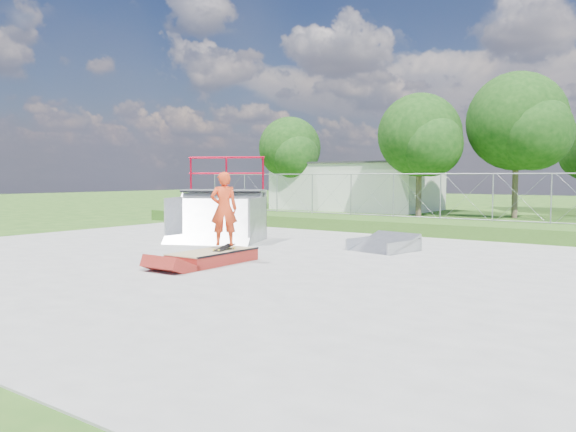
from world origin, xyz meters
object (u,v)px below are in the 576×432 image
object	(u,v)px
flat_bank_ramp	(383,243)
skater	(224,212)
grind_box	(213,258)
quarter_pipe	(215,199)

from	to	relation	value
flat_bank_ramp	skater	distance (m)	4.98
grind_box	quarter_pipe	world-z (taller)	quarter_pipe
quarter_pipe	flat_bank_ramp	bearing A→B (deg)	-11.72
grind_box	flat_bank_ramp	xyz separation A→B (m)	(2.37, 4.61, 0.07)
quarter_pipe	skater	world-z (taller)	quarter_pipe
flat_bank_ramp	skater	size ratio (longest dim) A/B	0.90
grind_box	flat_bank_ramp	size ratio (longest dim) A/B	1.39
grind_box	skater	world-z (taller)	skater
quarter_pipe	flat_bank_ramp	distance (m)	5.76
grind_box	quarter_pipe	size ratio (longest dim) A/B	0.80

